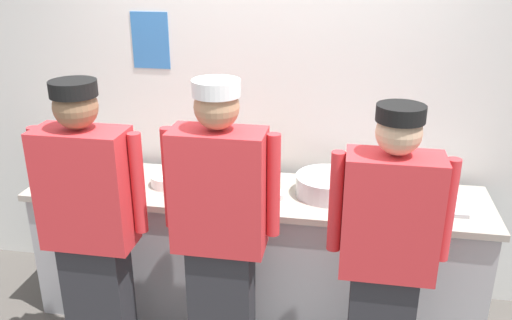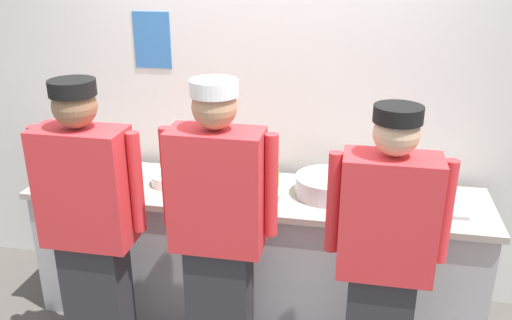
% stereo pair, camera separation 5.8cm
% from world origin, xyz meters
% --- Properties ---
extents(wall_back, '(4.48, 0.11, 2.60)m').
position_xyz_m(wall_back, '(-0.00, 0.79, 1.30)').
color(wall_back, silver).
rests_on(wall_back, ground).
extents(prep_counter, '(2.85, 0.64, 0.89)m').
position_xyz_m(prep_counter, '(0.00, 0.34, 0.45)').
color(prep_counter, '#B2B2B7').
rests_on(prep_counter, ground).
extents(chef_near_left, '(0.62, 0.24, 1.71)m').
position_xyz_m(chef_near_left, '(-0.78, -0.32, 0.91)').
color(chef_near_left, '#2D2D33').
rests_on(chef_near_left, ground).
extents(chef_center, '(0.62, 0.24, 1.72)m').
position_xyz_m(chef_center, '(-0.08, -0.25, 0.92)').
color(chef_center, '#2D2D33').
rests_on(chef_center, ground).
extents(chef_far_right, '(0.60, 0.24, 1.65)m').
position_xyz_m(chef_far_right, '(0.77, -0.28, 0.88)').
color(chef_far_right, '#2D2D33').
rests_on(chef_far_right, ground).
extents(plate_stack_front, '(0.21, 0.21, 0.06)m').
position_xyz_m(plate_stack_front, '(-0.23, 0.35, 0.92)').
color(plate_stack_front, white).
rests_on(plate_stack_front, prep_counter).
extents(plate_stack_rear, '(0.24, 0.24, 0.07)m').
position_xyz_m(plate_stack_rear, '(-0.56, 0.33, 0.92)').
color(plate_stack_rear, white).
rests_on(plate_stack_rear, prep_counter).
extents(mixing_bowl_steel, '(0.40, 0.40, 0.12)m').
position_xyz_m(mixing_bowl_steel, '(0.45, 0.37, 0.95)').
color(mixing_bowl_steel, '#B7BABF').
rests_on(mixing_bowl_steel, prep_counter).
extents(sheet_tray, '(0.46, 0.32, 0.02)m').
position_xyz_m(sheet_tray, '(1.02, 0.33, 0.90)').
color(sheet_tray, '#B7BABF').
rests_on(sheet_tray, prep_counter).
extents(squeeze_bottle_primary, '(0.05, 0.05, 0.19)m').
position_xyz_m(squeeze_bottle_primary, '(0.11, 0.44, 0.98)').
color(squeeze_bottle_primary, '#56A333').
rests_on(squeeze_bottle_primary, prep_counter).
extents(squeeze_bottle_secondary, '(0.05, 0.05, 0.18)m').
position_xyz_m(squeeze_bottle_secondary, '(-0.84, 0.36, 0.97)').
color(squeeze_bottle_secondary, red).
rests_on(squeeze_bottle_secondary, prep_counter).
extents(ramekin_yellow_sauce, '(0.08, 0.08, 0.04)m').
position_xyz_m(ramekin_yellow_sauce, '(-0.89, 0.20, 0.91)').
color(ramekin_yellow_sauce, white).
rests_on(ramekin_yellow_sauce, prep_counter).
extents(ramekin_orange_sauce, '(0.09, 0.09, 0.04)m').
position_xyz_m(ramekin_orange_sauce, '(0.17, 0.26, 0.91)').
color(ramekin_orange_sauce, white).
rests_on(ramekin_orange_sauce, prep_counter).
extents(ramekin_red_sauce, '(0.09, 0.09, 0.04)m').
position_xyz_m(ramekin_red_sauce, '(0.66, 0.16, 0.91)').
color(ramekin_red_sauce, white).
rests_on(ramekin_red_sauce, prep_counter).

